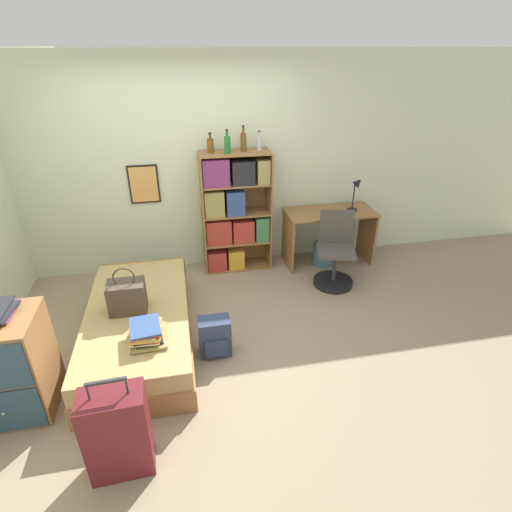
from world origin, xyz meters
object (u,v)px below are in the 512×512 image
object	(u,v)px
handbag	(127,296)
desk_chair	(334,262)
waste_bin	(323,254)
dresser	(8,366)
book_stack_on_bed	(147,333)
bottle_brown	(227,144)
desk_lamp	(357,188)
desk	(329,227)
bed	(140,325)
backpack	(215,337)
suitcase	(118,433)
bookcase	(232,212)
bottle_clear	(243,141)
bottle_green	(210,145)
bottle_blue	(259,143)

from	to	relation	value
handbag	desk_chair	world-z (taller)	desk_chair
waste_bin	dresser	bearing A→B (deg)	-150.46
book_stack_on_bed	bottle_brown	size ratio (longest dim) A/B	1.36
desk_chair	handbag	bearing A→B (deg)	-162.70
desk_lamp	desk	bearing A→B (deg)	176.12
bed	backpack	xyz separation A→B (m)	(0.70, -0.31, -0.01)
book_stack_on_bed	desk_chair	world-z (taller)	desk_chair
suitcase	bookcase	distance (m)	2.96
bed	bottle_clear	distance (m)	2.35
suitcase	bottle_green	distance (m)	3.15
desk	backpack	xyz separation A→B (m)	(-1.68, -1.55, -0.32)
book_stack_on_bed	desk	size ratio (longest dim) A/B	0.33
dresser	bottle_green	world-z (taller)	bottle_green
bottle_green	bottle_blue	distance (m)	0.58
book_stack_on_bed	desk	world-z (taller)	desk
dresser	desk_chair	distance (m)	3.46
bottle_clear	dresser	bearing A→B (deg)	-137.62
bookcase	waste_bin	xyz separation A→B (m)	(1.19, -0.15, -0.64)
handbag	waste_bin	distance (m)	2.70
dresser	bottle_brown	distance (m)	3.03
suitcase	desk_lamp	distance (m)	3.82
dresser	suitcase	bearing A→B (deg)	-39.27
dresser	bottle_clear	world-z (taller)	bottle_clear
desk_lamp	backpack	bearing A→B (deg)	-142.63
book_stack_on_bed	bottle_green	world-z (taller)	bottle_green
bottle_blue	bottle_clear	bearing A→B (deg)	-172.25
bottle_clear	waste_bin	xyz separation A→B (m)	(1.03, -0.18, -1.48)
suitcase	bottle_brown	size ratio (longest dim) A/B	2.97
bed	desk	world-z (taller)	desk
bookcase	desk_lamp	distance (m)	1.60
desk_lamp	bottle_brown	bearing A→B (deg)	177.20
desk	desk_lamp	xyz separation A→B (m)	(0.31, -0.02, 0.52)
dresser	bottle_clear	xyz separation A→B (m)	(2.20, 2.00, 1.20)
suitcase	dresser	bearing A→B (deg)	140.73
dresser	bookcase	xyz separation A→B (m)	(2.04, 1.98, 0.35)
bed	dresser	xyz separation A→B (m)	(-0.92, -0.64, 0.23)
desk	bottle_blue	bearing A→B (deg)	170.78
book_stack_on_bed	desk_lamp	distance (m)	3.14
bottle_green	handbag	bearing A→B (deg)	-124.50
book_stack_on_bed	bottle_brown	bearing A→B (deg)	61.91
bottle_brown	desk	distance (m)	1.72
bottle_brown	waste_bin	world-z (taller)	bottle_brown
bed	backpack	bearing A→B (deg)	-23.77
handbag	bookcase	xyz separation A→B (m)	(1.19, 1.36, 0.22)
bottle_blue	backpack	distance (m)	2.34
dresser	bottle_brown	bearing A→B (deg)	44.16
bottle_green	suitcase	bearing A→B (deg)	-109.12
bottle_green	bottle_clear	bearing A→B (deg)	-1.51
bottle_blue	desk	bearing A→B (deg)	-9.22
dresser	waste_bin	bearing A→B (deg)	29.54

